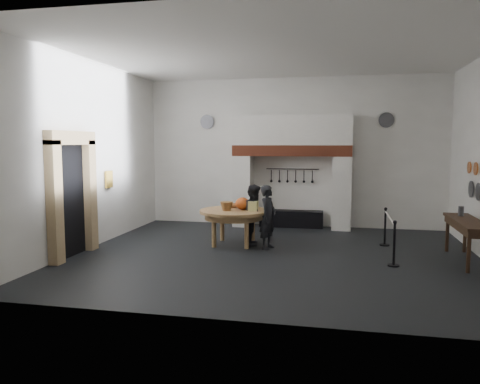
% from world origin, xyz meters
% --- Properties ---
extents(floor, '(9.00, 8.00, 0.02)m').
position_xyz_m(floor, '(0.00, 0.00, 0.00)').
color(floor, black).
rests_on(floor, ground).
extents(ceiling, '(9.00, 8.00, 0.02)m').
position_xyz_m(ceiling, '(0.00, 0.00, 4.50)').
color(ceiling, silver).
rests_on(ceiling, wall_back).
extents(wall_back, '(9.00, 0.02, 4.50)m').
position_xyz_m(wall_back, '(0.00, 4.00, 2.25)').
color(wall_back, white).
rests_on(wall_back, floor).
extents(wall_front, '(9.00, 0.02, 4.50)m').
position_xyz_m(wall_front, '(0.00, -4.00, 2.25)').
color(wall_front, white).
rests_on(wall_front, floor).
extents(wall_left, '(0.02, 8.00, 4.50)m').
position_xyz_m(wall_left, '(-4.50, 0.00, 2.25)').
color(wall_left, white).
rests_on(wall_left, floor).
extents(chimney_pier_left, '(0.55, 0.70, 2.15)m').
position_xyz_m(chimney_pier_left, '(-1.48, 3.65, 1.07)').
color(chimney_pier_left, silver).
rests_on(chimney_pier_left, floor).
extents(chimney_pier_right, '(0.55, 0.70, 2.15)m').
position_xyz_m(chimney_pier_right, '(1.48, 3.65, 1.07)').
color(chimney_pier_right, silver).
rests_on(chimney_pier_right, floor).
extents(hearth_brick_band, '(3.50, 0.72, 0.32)m').
position_xyz_m(hearth_brick_band, '(0.00, 3.65, 2.31)').
color(hearth_brick_band, '#9E442B').
rests_on(hearth_brick_band, chimney_pier_left).
extents(chimney_hood, '(3.50, 0.70, 0.90)m').
position_xyz_m(chimney_hood, '(0.00, 3.65, 2.92)').
color(chimney_hood, silver).
rests_on(chimney_hood, hearth_brick_band).
extents(iron_range, '(1.90, 0.45, 0.50)m').
position_xyz_m(iron_range, '(0.00, 3.72, 0.25)').
color(iron_range, black).
rests_on(iron_range, floor).
extents(utensil_rail, '(1.60, 0.02, 0.02)m').
position_xyz_m(utensil_rail, '(0.00, 3.92, 1.75)').
color(utensil_rail, black).
rests_on(utensil_rail, wall_back).
extents(door_recess, '(0.04, 1.10, 2.50)m').
position_xyz_m(door_recess, '(-4.47, -1.00, 1.25)').
color(door_recess, black).
rests_on(door_recess, floor).
extents(door_jamb_near, '(0.22, 0.30, 2.60)m').
position_xyz_m(door_jamb_near, '(-4.38, -1.70, 1.30)').
color(door_jamb_near, tan).
rests_on(door_jamb_near, floor).
extents(door_jamb_far, '(0.22, 0.30, 2.60)m').
position_xyz_m(door_jamb_far, '(-4.38, -0.30, 1.30)').
color(door_jamb_far, tan).
rests_on(door_jamb_far, floor).
extents(door_lintel, '(0.22, 1.70, 0.30)m').
position_xyz_m(door_lintel, '(-4.38, -1.00, 2.65)').
color(door_lintel, tan).
rests_on(door_lintel, door_jamb_near).
extents(wall_plaque, '(0.05, 0.34, 0.44)m').
position_xyz_m(wall_plaque, '(-4.45, 0.80, 1.60)').
color(wall_plaque, gold).
rests_on(wall_plaque, wall_left).
extents(work_table, '(2.02, 2.02, 0.07)m').
position_xyz_m(work_table, '(-1.16, 0.95, 0.84)').
color(work_table, tan).
rests_on(work_table, floor).
extents(pumpkin, '(0.36, 0.36, 0.31)m').
position_xyz_m(pumpkin, '(-0.96, 1.05, 1.03)').
color(pumpkin, orange).
rests_on(pumpkin, work_table).
extents(cheese_block_big, '(0.22, 0.22, 0.24)m').
position_xyz_m(cheese_block_big, '(-0.66, 0.90, 0.99)').
color(cheese_block_big, '#D8D881').
rests_on(cheese_block_big, work_table).
extents(cheese_block_small, '(0.18, 0.18, 0.20)m').
position_xyz_m(cheese_block_small, '(-0.68, 1.20, 0.97)').
color(cheese_block_small, '#E7D08A').
rests_on(cheese_block_small, work_table).
extents(wicker_basket, '(0.38, 0.38, 0.22)m').
position_xyz_m(wicker_basket, '(-1.31, 0.80, 0.98)').
color(wicker_basket, '#A6673D').
rests_on(wicker_basket, work_table).
extents(bread_loaf, '(0.31, 0.18, 0.13)m').
position_xyz_m(bread_loaf, '(-1.26, 1.30, 0.94)').
color(bread_loaf, '#A7603B').
rests_on(bread_loaf, work_table).
extents(visitor_near, '(0.50, 0.63, 1.54)m').
position_xyz_m(visitor_near, '(-0.25, 0.67, 0.77)').
color(visitor_near, black).
rests_on(visitor_near, floor).
extents(visitor_far, '(0.63, 0.78, 1.51)m').
position_xyz_m(visitor_far, '(-0.65, 1.07, 0.75)').
color(visitor_far, black).
rests_on(visitor_far, floor).
extents(side_table, '(0.55, 2.20, 0.06)m').
position_xyz_m(side_table, '(4.10, 0.32, 0.87)').
color(side_table, '#342113').
rests_on(side_table, floor).
extents(pewter_jug, '(0.12, 0.12, 0.22)m').
position_xyz_m(pewter_jug, '(4.10, 0.92, 1.01)').
color(pewter_jug, '#494A4E').
rests_on(pewter_jug, side_table).
extents(copper_pan_c, '(0.03, 0.30, 0.30)m').
position_xyz_m(copper_pan_c, '(4.46, 1.30, 1.95)').
color(copper_pan_c, '#C6662D').
rests_on(copper_pan_c, wall_right).
extents(copper_pan_d, '(0.03, 0.28, 0.28)m').
position_xyz_m(copper_pan_d, '(4.46, 1.85, 1.95)').
color(copper_pan_d, '#C6662D').
rests_on(copper_pan_d, wall_right).
extents(pewter_plate_mid, '(0.03, 0.40, 0.40)m').
position_xyz_m(pewter_plate_mid, '(4.46, 1.00, 1.45)').
color(pewter_plate_mid, '#4C4C51').
rests_on(pewter_plate_mid, wall_right).
extents(pewter_plate_right, '(0.03, 0.40, 0.40)m').
position_xyz_m(pewter_plate_right, '(4.46, 1.60, 1.45)').
color(pewter_plate_right, '#4C4C51').
rests_on(pewter_plate_right, wall_right).
extents(pewter_plate_back_left, '(0.44, 0.03, 0.44)m').
position_xyz_m(pewter_plate_back_left, '(-2.70, 3.96, 3.20)').
color(pewter_plate_back_left, '#4C4C51').
rests_on(pewter_plate_back_left, wall_back).
extents(pewter_plate_back_right, '(0.44, 0.03, 0.44)m').
position_xyz_m(pewter_plate_back_right, '(2.70, 3.96, 3.20)').
color(pewter_plate_back_right, '#4C4C51').
rests_on(pewter_plate_back_right, wall_back).
extents(barrier_post_near, '(0.05, 0.05, 0.90)m').
position_xyz_m(barrier_post_near, '(2.54, -0.40, 0.45)').
color(barrier_post_near, black).
rests_on(barrier_post_near, floor).
extents(barrier_post_far, '(0.05, 0.05, 0.90)m').
position_xyz_m(barrier_post_far, '(2.54, 1.60, 0.45)').
color(barrier_post_far, black).
rests_on(barrier_post_far, floor).
extents(barrier_rope, '(0.04, 2.00, 0.04)m').
position_xyz_m(barrier_rope, '(2.54, 0.60, 0.85)').
color(barrier_rope, silver).
rests_on(barrier_rope, barrier_post_near).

